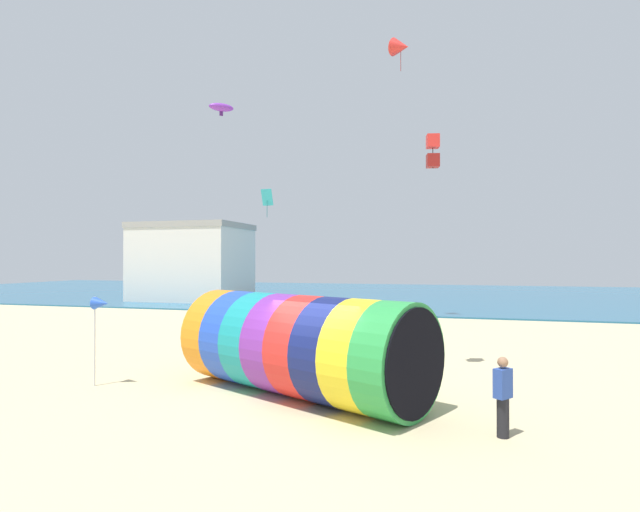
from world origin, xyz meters
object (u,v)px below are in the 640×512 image
object	(u,v)px
kite_red_delta	(401,47)
kite_red_box	(433,151)
kite_cyan_diamond	(267,198)
beach_flag	(101,307)
giant_inflatable_tube	(300,345)
kite_purple_parafoil	(221,107)
kite_handler	(503,397)

from	to	relation	value
kite_red_delta	kite_red_box	xyz separation A→B (m)	(2.33, -11.83, -8.50)
kite_cyan_diamond	beach_flag	world-z (taller)	kite_cyan_diamond
giant_inflatable_tube	kite_purple_parafoil	bearing A→B (deg)	124.57
kite_red_delta	beach_flag	size ratio (longest dim) A/B	0.79
giant_inflatable_tube	kite_red_delta	size ratio (longest dim) A/B	3.73
kite_red_box	kite_cyan_diamond	xyz separation A→B (m)	(-9.08, 8.63, -0.14)
kite_red_delta	beach_flag	xyz separation A→B (m)	(-6.52, -16.27, -13.27)
giant_inflatable_tube	beach_flag	xyz separation A→B (m)	(-5.66, -0.59, 0.91)
kite_purple_parafoil	kite_red_delta	bearing A→B (deg)	19.02
kite_purple_parafoil	kite_red_box	bearing A→B (deg)	-36.14
kite_red_delta	beach_flag	bearing A→B (deg)	-111.84
kite_handler	kite_red_delta	world-z (taller)	kite_red_delta
kite_handler	kite_cyan_diamond	distance (m)	18.85
giant_inflatable_tube	kite_red_box	distance (m)	7.57
kite_red_delta	kite_handler	bearing A→B (deg)	-77.22
giant_inflatable_tube	kite_red_box	bearing A→B (deg)	50.29
kite_handler	kite_purple_parafoil	xyz separation A→B (m)	(-13.39, 14.24, 11.10)
giant_inflatable_tube	kite_cyan_diamond	world-z (taller)	kite_cyan_diamond
kite_red_box	kite_cyan_diamond	distance (m)	12.53
kite_purple_parafoil	beach_flag	xyz separation A→B (m)	(2.90, -13.02, -9.69)
kite_red_box	kite_purple_parafoil	world-z (taller)	kite_purple_parafoil
kite_handler	kite_red_box	distance (m)	8.54
kite_handler	kite_red_delta	distance (m)	23.17
giant_inflatable_tube	kite_purple_parafoil	size ratio (longest dim) A/B	5.34
kite_handler	kite_red_delta	bearing A→B (deg)	102.78
giant_inflatable_tube	kite_red_delta	world-z (taller)	kite_red_delta
kite_red_delta	kite_cyan_diamond	size ratio (longest dim) A/B	1.32
giant_inflatable_tube	kite_cyan_diamond	size ratio (longest dim) A/B	4.93
giant_inflatable_tube	kite_cyan_diamond	bearing A→B (deg)	115.26
beach_flag	kite_purple_parafoil	bearing A→B (deg)	102.57
kite_red_box	kite_handler	bearing A→B (deg)	-73.89
kite_cyan_diamond	beach_flag	xyz separation A→B (m)	(0.22, -13.06, -4.64)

